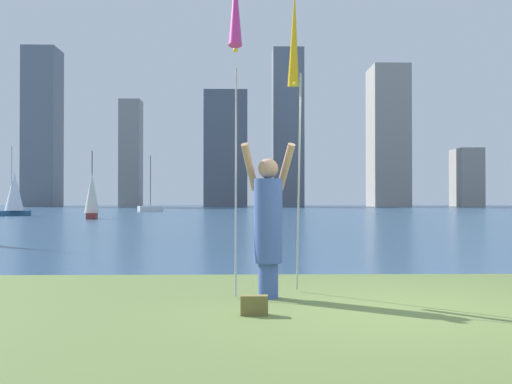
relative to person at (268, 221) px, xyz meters
name	(u,v)px	position (x,y,z in m)	size (l,w,h in m)	color
ground	(261,213)	(1.38, 50.13, -1.01)	(120.00, 138.00, 0.12)	#5B7038
person	(268,221)	(0.00, 0.00, 0.00)	(0.71, 0.52, 1.93)	#3F59A5
kite_flag_left	(235,19)	(-0.40, -0.38, 2.40)	(0.16, 1.13, 3.95)	#B2B2B7
kite_flag_right	(294,44)	(0.40, 0.93, 2.44)	(0.16, 1.24, 4.14)	#B2B2B7
bag	(254,305)	(-0.19, -1.11, -0.84)	(0.29, 0.13, 0.21)	olive
sailboat_2	(150,208)	(-9.50, 53.77, -0.60)	(2.46, 1.89, 5.55)	white
sailboat_3	(14,194)	(-17.07, 37.76, 0.68)	(2.42, 2.28, 5.07)	#2D6084
sailboat_5	(92,196)	(-9.62, 30.51, 0.44)	(1.03, 1.87, 4.22)	maroon
skyline_tower_0	(42,128)	(-32.46, 91.60, 11.72)	(5.20, 5.68, 25.34)	slate
skyline_tower_1	(131,154)	(-18.34, 91.74, 7.61)	(3.31, 3.97, 17.11)	gray
skyline_tower_2	(226,150)	(-3.00, 91.24, 8.19)	(6.79, 7.51, 18.28)	#565B66
skyline_tower_3	(288,128)	(7.17, 94.66, 12.07)	(5.05, 5.70, 26.03)	slate
skyline_tower_4	(388,137)	(24.05, 94.90, 10.71)	(6.00, 7.56, 23.33)	gray
skyline_tower_5	(467,178)	(36.81, 93.54, 3.82)	(3.85, 6.17, 9.55)	gray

